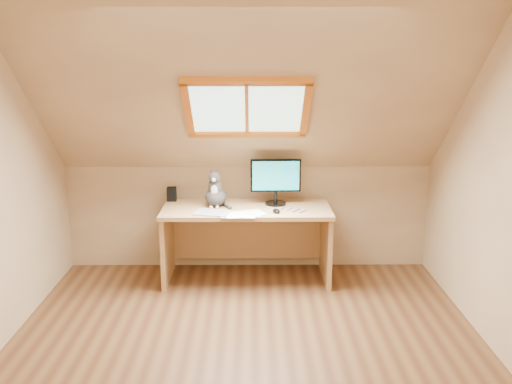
{
  "coord_description": "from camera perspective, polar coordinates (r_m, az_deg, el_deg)",
  "views": [
    {
      "loc": [
        0.04,
        -3.62,
        2.05
      ],
      "look_at": [
        0.07,
        1.0,
        0.93
      ],
      "focal_mm": 40.0,
      "sensor_mm": 36.0,
      "label": 1
    }
  ],
  "objects": [
    {
      "name": "papers",
      "position": [
        4.93,
        -1.37,
        -2.3
      ],
      "size": [
        0.35,
        0.3,
        0.01
      ],
      "color": "white",
      "rests_on": "desk"
    },
    {
      "name": "mouse",
      "position": [
        5.01,
        2.04,
        -1.9
      ],
      "size": [
        0.09,
        0.12,
        0.03
      ],
      "primitive_type": "ellipsoid",
      "rotation": [
        0.0,
        0.0,
        0.31
      ],
      "color": "black",
      "rests_on": "desk"
    },
    {
      "name": "desk_speaker",
      "position": [
        5.46,
        -8.43,
        -0.2
      ],
      "size": [
        0.09,
        0.09,
        0.13
      ],
      "primitive_type": "cube",
      "rotation": [
        0.0,
        0.0,
        0.07
      ],
      "color": "black",
      "rests_on": "desk"
    },
    {
      "name": "cat",
      "position": [
        5.2,
        -4.09,
        -0.07
      ],
      "size": [
        0.21,
        0.25,
        0.36
      ],
      "color": "#3B3634",
      "rests_on": "desk"
    },
    {
      "name": "monitor",
      "position": [
        5.22,
        1.98,
        1.36
      ],
      "size": [
        0.46,
        0.2,
        0.43
      ],
      "color": "black",
      "rests_on": "desk"
    },
    {
      "name": "room_shell",
      "position": [
        3.58,
        -1.07,
        3.66
      ],
      "size": [
        3.52,
        3.52,
        2.41
      ],
      "color": "tan",
      "rests_on": "ground"
    },
    {
      "name": "graphics_tablet",
      "position": [
        5.0,
        -4.4,
        -2.08
      ],
      "size": [
        0.34,
        0.28,
        0.01
      ],
      "primitive_type": "cube",
      "rotation": [
        0.0,
        0.0,
        -0.23
      ],
      "color": "#B2B2B7",
      "rests_on": "desk"
    },
    {
      "name": "ground",
      "position": [
        4.16,
        -0.96,
        -15.9
      ],
      "size": [
        3.5,
        3.5,
        0.0
      ],
      "primitive_type": "plane",
      "color": "brown",
      "rests_on": "ground"
    },
    {
      "name": "cables",
      "position": [
        5.07,
        2.67,
        -1.84
      ],
      "size": [
        0.51,
        0.26,
        0.01
      ],
      "color": "silver",
      "rests_on": "desk"
    },
    {
      "name": "desk",
      "position": [
        5.31,
        -0.93,
        -3.62
      ],
      "size": [
        1.53,
        0.67,
        0.7
      ],
      "color": "tan",
      "rests_on": "ground"
    }
  ]
}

